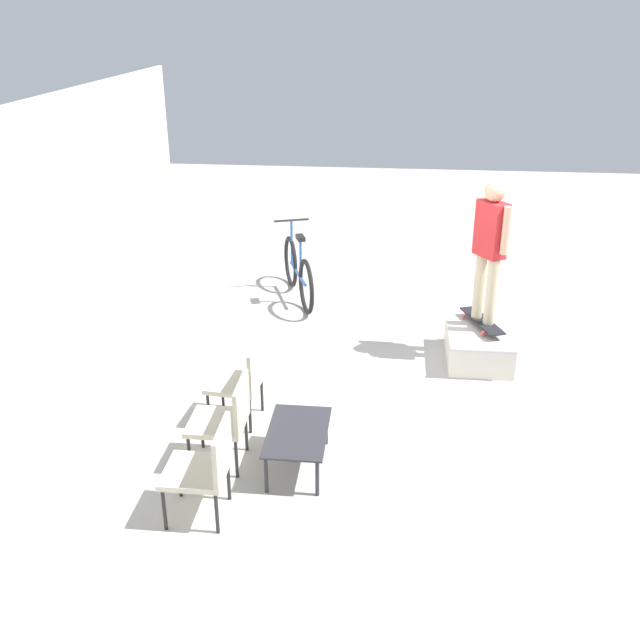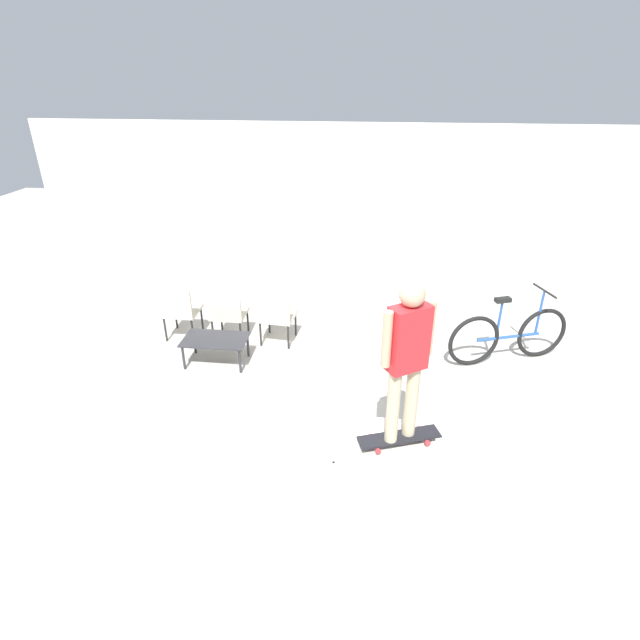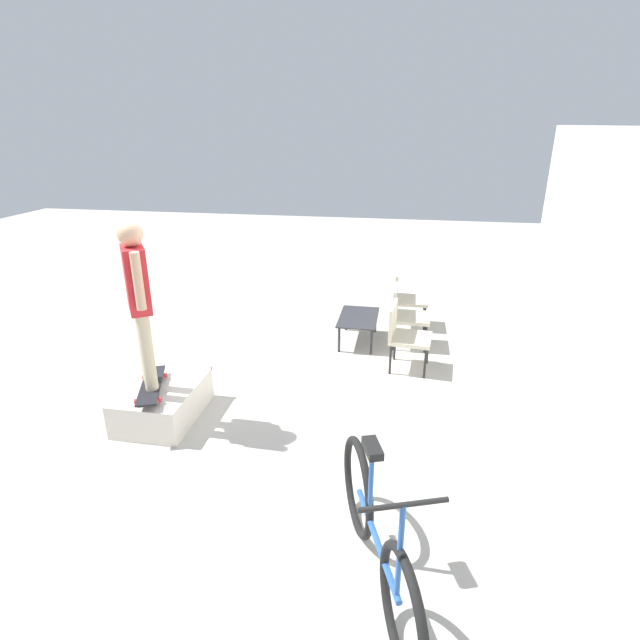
% 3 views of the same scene
% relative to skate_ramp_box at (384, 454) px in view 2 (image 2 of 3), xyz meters
% --- Properties ---
extents(ground_plane, '(24.00, 24.00, 0.00)m').
position_rel_skate_ramp_box_xyz_m(ground_plane, '(-0.90, 0.75, -0.19)').
color(ground_plane, '#B7B2A8').
extents(house_wall_back, '(12.00, 0.06, 3.00)m').
position_rel_skate_ramp_box_xyz_m(house_wall_back, '(-0.90, 5.34, 1.31)').
color(house_wall_back, white).
rests_on(house_wall_back, ground_plane).
extents(skate_ramp_box, '(1.06, 0.75, 0.41)m').
position_rel_skate_ramp_box_xyz_m(skate_ramp_box, '(0.00, 0.00, 0.00)').
color(skate_ramp_box, silver).
rests_on(skate_ramp_box, ground_plane).
extents(skateboard_on_ramp, '(0.87, 0.48, 0.07)m').
position_rel_skate_ramp_box_xyz_m(skateboard_on_ramp, '(0.14, -0.03, 0.27)').
color(skateboard_on_ramp, black).
rests_on(skateboard_on_ramp, skate_ramp_box).
extents(person_skater, '(0.49, 0.38, 1.71)m').
position_rel_skate_ramp_box_xyz_m(person_skater, '(0.14, -0.03, 1.29)').
color(person_skater, '#C6B793').
rests_on(person_skater, skateboard_on_ramp).
extents(coffee_table, '(0.92, 0.56, 0.39)m').
position_rel_skate_ramp_box_xyz_m(coffee_table, '(-2.42, 1.89, 0.16)').
color(coffee_table, '#2D2D33').
rests_on(coffee_table, ground_plane).
extents(patio_chair_left, '(0.52, 0.52, 0.88)m').
position_rel_skate_ramp_box_xyz_m(patio_chair_left, '(-3.18, 2.56, 0.31)').
color(patio_chair_left, black).
rests_on(patio_chair_left, ground_plane).
extents(patio_chair_center, '(0.52, 0.52, 0.88)m').
position_rel_skate_ramp_box_xyz_m(patio_chair_center, '(-2.42, 2.56, 0.31)').
color(patio_chair_center, black).
rests_on(patio_chair_center, ground_plane).
extents(patio_chair_right, '(0.57, 0.57, 0.88)m').
position_rel_skate_ramp_box_xyz_m(patio_chair_right, '(-1.66, 2.56, 0.31)').
color(patio_chair_right, black).
rests_on(patio_chair_right, ground_plane).
extents(bicycle, '(1.78, 0.74, 1.09)m').
position_rel_skate_ramp_box_xyz_m(bicycle, '(1.76, 2.45, 0.22)').
color(bicycle, black).
rests_on(bicycle, ground_plane).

